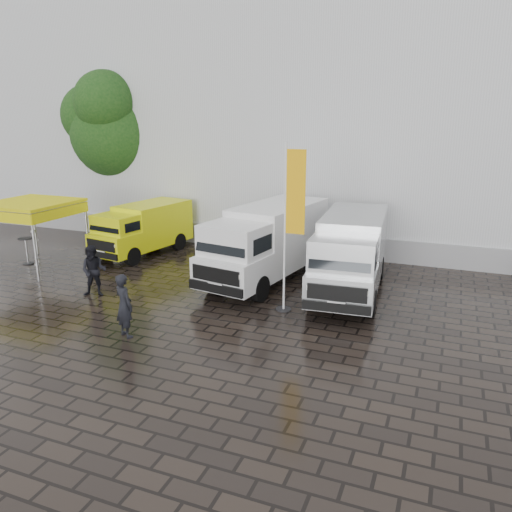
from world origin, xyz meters
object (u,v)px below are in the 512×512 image
at_px(person_front, 124,305).
at_px(person_tent, 94,271).
at_px(cocktail_table, 27,251).
at_px(van_silver, 350,256).
at_px(flagpole, 291,219).
at_px(van_yellow, 143,230).
at_px(canopy_tent, 30,206).
at_px(van_white, 266,245).

distance_m(person_front, person_tent, 3.85).
bearing_deg(cocktail_table, person_tent, -21.87).
relative_size(van_silver, cocktail_table, 5.52).
relative_size(person_front, person_tent, 1.03).
bearing_deg(flagpole, van_silver, 59.18).
height_order(van_yellow, cocktail_table, van_yellow).
xyz_separation_m(cocktail_table, person_tent, (5.22, -2.10, 0.34)).
distance_m(cocktail_table, person_front, 9.38).
bearing_deg(van_silver, person_tent, -160.78).
relative_size(canopy_tent, person_tent, 1.73).
bearing_deg(cocktail_table, canopy_tent, -14.54).
relative_size(van_yellow, van_white, 0.75).
bearing_deg(van_yellow, person_front, -49.84).
xyz_separation_m(person_front, person_tent, (-3.00, 2.41, -0.03)).
bearing_deg(van_yellow, van_white, -3.00).
distance_m(van_silver, flagpole, 3.27).
relative_size(van_white, van_silver, 1.04).
bearing_deg(person_tent, flagpole, -15.47).
xyz_separation_m(van_white, canopy_tent, (-9.51, -1.87, 1.16)).
height_order(van_yellow, canopy_tent, canopy_tent).
distance_m(flagpole, cocktail_table, 12.24).
bearing_deg(canopy_tent, van_silver, 7.37).
height_order(flagpole, person_front, flagpole).
relative_size(van_yellow, cocktail_table, 4.30).
xyz_separation_m(van_yellow, canopy_tent, (-3.04, -3.31, 1.44)).
height_order(van_white, person_front, van_white).
height_order(van_white, canopy_tent, van_white).
distance_m(van_yellow, person_tent, 5.45).
distance_m(van_white, van_silver, 3.24).
relative_size(canopy_tent, person_front, 1.68).
xyz_separation_m(van_white, person_front, (-1.94, -6.20, -0.47)).
height_order(van_yellow, van_silver, van_silver).
bearing_deg(person_front, cocktail_table, -3.94).
relative_size(flagpole, person_tent, 2.96).
distance_m(van_white, person_tent, 6.25).
height_order(van_yellow, person_front, van_yellow).
relative_size(van_silver, canopy_tent, 2.00).
height_order(cocktail_table, person_tent, person_tent).
xyz_separation_m(flagpole, cocktail_table, (-11.95, 0.95, -2.44)).
relative_size(van_white, flagpole, 1.21).
relative_size(canopy_tent, cocktail_table, 2.76).
bearing_deg(flagpole, person_front, -136.37).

